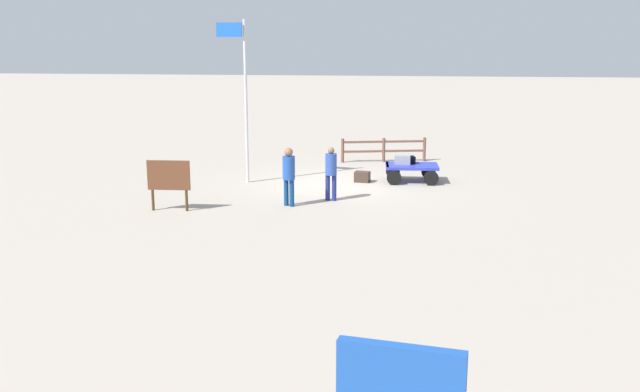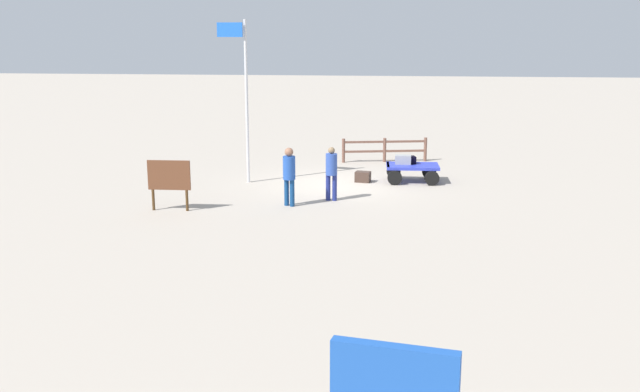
% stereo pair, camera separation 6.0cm
% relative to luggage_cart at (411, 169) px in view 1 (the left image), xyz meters
% --- Properties ---
extents(ground_plane, '(120.00, 120.00, 0.00)m').
position_rel_luggage_cart_xyz_m(ground_plane, '(2.51, 0.85, -0.43)').
color(ground_plane, '#ACA091').
extents(luggage_cart, '(1.80, 1.37, 0.59)m').
position_rel_luggage_cart_xyz_m(luggage_cart, '(0.00, 0.00, 0.00)').
color(luggage_cart, '#2D3BC0').
rests_on(luggage_cart, ground).
extents(suitcase_olive, '(0.61, 0.48, 0.25)m').
position_rel_luggage_cart_xyz_m(suitcase_olive, '(0.16, -0.17, 0.28)').
color(suitcase_olive, black).
rests_on(suitcase_olive, luggage_cart).
extents(suitcase_maroon, '(0.54, 0.35, 0.30)m').
position_rel_luggage_cart_xyz_m(suitcase_maroon, '(0.30, -0.08, 0.30)').
color(suitcase_maroon, gray).
rests_on(suitcase_maroon, luggage_cart).
extents(suitcase_grey, '(0.55, 0.45, 0.36)m').
position_rel_luggage_cart_xyz_m(suitcase_grey, '(1.64, 0.24, -0.25)').
color(suitcase_grey, '#422F27').
rests_on(suitcase_grey, ground).
extents(worker_lead, '(0.38, 0.38, 1.63)m').
position_rel_luggage_cart_xyz_m(worker_lead, '(2.44, 3.06, 0.51)').
color(worker_lead, navy).
rests_on(worker_lead, ground).
extents(worker_trailing, '(0.48, 0.48, 1.72)m').
position_rel_luggage_cart_xyz_m(worker_trailing, '(3.59, 3.89, 0.59)').
color(worker_trailing, navy).
rests_on(worker_trailing, ground).
extents(flagpole, '(1.01, 0.25, 5.37)m').
position_rel_luggage_cart_xyz_m(flagpole, '(5.59, 0.71, 2.70)').
color(flagpole, silver).
rests_on(flagpole, ground).
extents(signboard, '(1.22, 0.11, 1.45)m').
position_rel_luggage_cart_xyz_m(signboard, '(6.88, 4.82, 0.51)').
color(signboard, '#4C3319').
rests_on(signboard, ground).
extents(wooden_fence, '(3.29, 0.78, 0.93)m').
position_rel_luggage_cart_xyz_m(wooden_fence, '(1.01, -3.71, 0.11)').
color(wooden_fence, brown).
rests_on(wooden_fence, ground).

